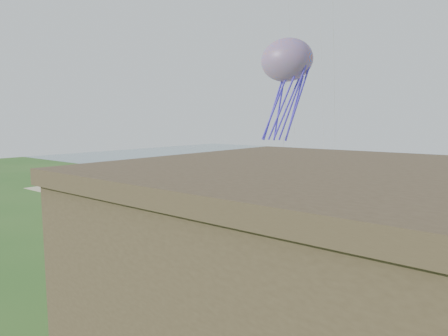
# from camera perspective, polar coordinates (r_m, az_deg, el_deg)

# --- Properties ---
(ground) EXTENTS (160.00, 160.00, 0.00)m
(ground) POSITION_cam_1_polar(r_m,az_deg,el_deg) (20.11, -14.86, -18.50)
(ground) COLOR #2A5A1E
(ground) RESTS_ON ground
(sand_beach) EXTENTS (72.00, 20.00, 0.02)m
(sand_beach) POSITION_cam_1_polar(r_m,az_deg,el_deg) (36.78, 14.20, -6.76)
(sand_beach) COLOR #C1AE8B
(sand_beach) RESTS_ON ground
(ocean) EXTENTS (160.00, 68.00, 0.02)m
(ocean) POSITION_cam_1_polar(r_m,az_deg,el_deg) (78.44, 27.86, -0.17)
(ocean) COLOR slate
(ocean) RESTS_ON ground
(chainlink_fence) EXTENTS (36.20, 0.20, 1.25)m
(chainlink_fence) POSITION_cam_1_polar(r_m,az_deg,el_deg) (23.62, -2.77, -12.91)
(chainlink_fence) COLOR brown
(chainlink_fence) RESTS_ON ground
(picnic_table) EXTENTS (1.88, 1.58, 0.69)m
(picnic_table) POSITION_cam_1_polar(r_m,az_deg,el_deg) (20.36, 5.30, -16.89)
(picnic_table) COLOR brown
(picnic_table) RESTS_ON ground
(octopus_kite) EXTENTS (4.11, 3.19, 7.72)m
(octopus_kite) POSITION_cam_1_polar(r_m,az_deg,el_deg) (29.40, 8.85, 11.16)
(octopus_kite) COLOR orange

